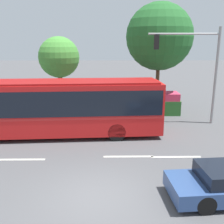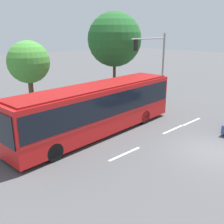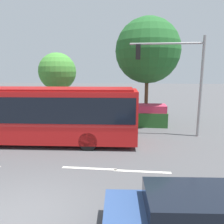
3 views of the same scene
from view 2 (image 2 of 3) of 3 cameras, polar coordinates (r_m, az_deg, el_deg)
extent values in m
plane|color=#4C4C4F|center=(15.90, 20.58, -7.99)|extent=(140.00, 140.00, 0.00)
cube|color=red|center=(16.87, -3.07, 0.73)|extent=(12.60, 3.18, 2.88)
cube|color=black|center=(16.75, -3.09, 2.24)|extent=(12.35, 3.21, 1.38)
cube|color=#B21E1E|center=(16.97, -3.05, -0.39)|extent=(12.47, 3.20, 0.14)
cube|color=black|center=(13.41, -22.63, -3.48)|extent=(0.18, 2.09, 1.62)
cube|color=maroon|center=(16.51, -3.15, 5.70)|extent=(12.09, 2.95, 0.10)
cylinder|color=black|center=(14.00, -12.47, -8.47)|extent=(1.02, 0.36, 1.00)
cylinder|color=black|center=(15.69, -17.04, -5.96)|extent=(1.02, 0.36, 1.00)
cylinder|color=black|center=(19.18, 7.02, -1.06)|extent=(1.02, 0.36, 1.00)
cylinder|color=black|center=(20.45, 2.13, 0.22)|extent=(1.02, 0.36, 1.00)
cylinder|color=gray|center=(25.63, 10.98, 9.43)|extent=(0.18, 0.18, 6.28)
cylinder|color=gray|center=(23.62, 8.07, 15.50)|extent=(4.49, 0.12, 0.12)
cube|color=black|center=(22.32, 5.20, 14.22)|extent=(0.30, 0.22, 0.90)
cylinder|color=red|center=(22.38, 4.98, 15.00)|extent=(0.18, 0.02, 0.18)
cylinder|color=yellow|center=(22.40, 4.96, 14.24)|extent=(0.18, 0.02, 0.18)
cylinder|color=green|center=(22.42, 4.94, 13.47)|extent=(0.18, 0.02, 0.18)
cube|color=#286028|center=(23.55, -2.50, 2.62)|extent=(8.16, 1.57, 1.09)
cube|color=#CC3351|center=(23.36, -2.53, 4.56)|extent=(7.99, 1.49, 0.55)
cylinder|color=brown|center=(22.43, -17.05, 3.55)|extent=(0.39, 0.39, 2.93)
sphere|color=#479338|center=(21.99, -17.66, 10.30)|extent=(3.33, 3.33, 3.33)
cylinder|color=brown|center=(25.52, 0.51, 7.02)|extent=(0.28, 0.28, 3.92)
sphere|color=#236028|center=(25.13, 0.54, 15.47)|extent=(4.99, 4.99, 4.99)
cube|color=silver|center=(14.62, 2.79, -9.07)|extent=(2.40, 0.16, 0.01)
cube|color=silver|center=(18.55, 13.19, -3.66)|extent=(2.40, 0.16, 0.01)
cube|color=silver|center=(20.38, 16.87, -2.05)|extent=(2.40, 0.16, 0.01)
camera|label=1|loc=(14.09, 56.79, 5.07)|focal=42.62mm
camera|label=3|loc=(16.80, 43.37, 4.62)|focal=34.35mm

